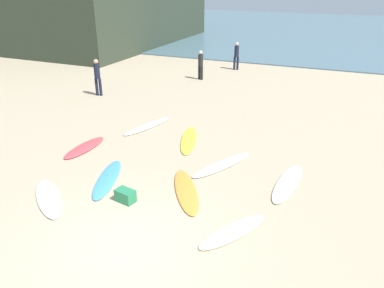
{
  "coord_description": "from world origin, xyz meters",
  "views": [
    {
      "loc": [
        3.94,
        -5.46,
        5.42
      ],
      "look_at": [
        -0.5,
        5.0,
        0.3
      ],
      "focal_mm": 34.85,
      "sensor_mm": 36.0,
      "label": 1
    }
  ],
  "objects_px": {
    "surfboard_6": "(186,191)",
    "surfboard_7": "(189,140)",
    "surfboard_3": "(222,165)",
    "beachgoer_near": "(236,55)",
    "surfboard_1": "(49,198)",
    "surfboard_8": "(288,183)",
    "surfboard_0": "(148,126)",
    "surfboard_4": "(85,147)",
    "beachgoer_mid": "(201,64)",
    "surfboard_5": "(107,179)",
    "beach_cooler": "(125,196)",
    "surfboard_2": "(233,231)",
    "beachgoer_far": "(97,75)"
  },
  "relations": [
    {
      "from": "beachgoer_far",
      "to": "surfboard_0",
      "type": "bearing_deg",
      "value": 136.64
    },
    {
      "from": "surfboard_7",
      "to": "beach_cooler",
      "type": "distance_m",
      "value": 4.3
    },
    {
      "from": "surfboard_7",
      "to": "beachgoer_mid",
      "type": "xyz_separation_m",
      "value": [
        -2.88,
        8.34,
        0.88
      ]
    },
    {
      "from": "surfboard_8",
      "to": "beachgoer_far",
      "type": "bearing_deg",
      "value": -21.96
    },
    {
      "from": "surfboard_1",
      "to": "surfboard_2",
      "type": "height_order",
      "value": "same"
    },
    {
      "from": "surfboard_4",
      "to": "beach_cooler",
      "type": "xyz_separation_m",
      "value": [
        3.09,
        -2.28,
        0.13
      ]
    },
    {
      "from": "beachgoer_near",
      "to": "surfboard_5",
      "type": "bearing_deg",
      "value": -113.57
    },
    {
      "from": "beachgoer_mid",
      "to": "beach_cooler",
      "type": "relative_size",
      "value": 3.22
    },
    {
      "from": "surfboard_1",
      "to": "surfboard_8",
      "type": "xyz_separation_m",
      "value": [
        5.72,
        3.29,
        0.0
      ]
    },
    {
      "from": "surfboard_2",
      "to": "beach_cooler",
      "type": "relative_size",
      "value": 4.0
    },
    {
      "from": "surfboard_2",
      "to": "beachgoer_near",
      "type": "height_order",
      "value": "beachgoer_near"
    },
    {
      "from": "surfboard_6",
      "to": "surfboard_7",
      "type": "distance_m",
      "value": 3.51
    },
    {
      "from": "surfboard_2",
      "to": "beach_cooler",
      "type": "distance_m",
      "value": 3.02
    },
    {
      "from": "surfboard_5",
      "to": "beach_cooler",
      "type": "relative_size",
      "value": 4.58
    },
    {
      "from": "beachgoer_far",
      "to": "surfboard_4",
      "type": "bearing_deg",
      "value": 110.99
    },
    {
      "from": "surfboard_4",
      "to": "surfboard_8",
      "type": "height_order",
      "value": "surfboard_4"
    },
    {
      "from": "surfboard_1",
      "to": "surfboard_8",
      "type": "distance_m",
      "value": 6.6
    },
    {
      "from": "surfboard_7",
      "to": "beachgoer_near",
      "type": "bearing_deg",
      "value": 79.92
    },
    {
      "from": "surfboard_5",
      "to": "beachgoer_mid",
      "type": "distance_m",
      "value": 12.06
    },
    {
      "from": "surfboard_0",
      "to": "beachgoer_far",
      "type": "distance_m",
      "value": 5.25
    },
    {
      "from": "beachgoer_mid",
      "to": "beach_cooler",
      "type": "bearing_deg",
      "value": -54.42
    },
    {
      "from": "surfboard_7",
      "to": "beachgoer_near",
      "type": "relative_size",
      "value": 1.48
    },
    {
      "from": "surfboard_4",
      "to": "surfboard_6",
      "type": "distance_m",
      "value": 4.54
    },
    {
      "from": "surfboard_8",
      "to": "beachgoer_near",
      "type": "relative_size",
      "value": 1.44
    },
    {
      "from": "surfboard_1",
      "to": "beachgoer_near",
      "type": "relative_size",
      "value": 1.26
    },
    {
      "from": "beachgoer_mid",
      "to": "beach_cooler",
      "type": "xyz_separation_m",
      "value": [
        2.93,
        -12.65,
        -0.74
      ]
    },
    {
      "from": "surfboard_3",
      "to": "beach_cooler",
      "type": "relative_size",
      "value": 4.92
    },
    {
      "from": "beach_cooler",
      "to": "surfboard_1",
      "type": "bearing_deg",
      "value": -159.73
    },
    {
      "from": "beachgoer_near",
      "to": "surfboard_6",
      "type": "bearing_deg",
      "value": -104.46
    },
    {
      "from": "surfboard_5",
      "to": "surfboard_8",
      "type": "distance_m",
      "value": 5.21
    },
    {
      "from": "surfboard_6",
      "to": "beachgoer_mid",
      "type": "bearing_deg",
      "value": 77.92
    },
    {
      "from": "surfboard_3",
      "to": "surfboard_1",
      "type": "bearing_deg",
      "value": -110.13
    },
    {
      "from": "surfboard_1",
      "to": "surfboard_6",
      "type": "distance_m",
      "value": 3.67
    },
    {
      "from": "surfboard_6",
      "to": "beachgoer_mid",
      "type": "distance_m",
      "value": 12.37
    },
    {
      "from": "surfboard_5",
      "to": "beachgoer_near",
      "type": "height_order",
      "value": "beachgoer_near"
    },
    {
      "from": "surfboard_8",
      "to": "surfboard_0",
      "type": "bearing_deg",
      "value": -16.92
    },
    {
      "from": "surfboard_3",
      "to": "beachgoer_near",
      "type": "relative_size",
      "value": 1.47
    },
    {
      "from": "surfboard_5",
      "to": "surfboard_2",
      "type": "bearing_deg",
      "value": 147.96
    },
    {
      "from": "surfboard_1",
      "to": "surfboard_7",
      "type": "height_order",
      "value": "surfboard_1"
    },
    {
      "from": "surfboard_7",
      "to": "beachgoer_far",
      "type": "height_order",
      "value": "beachgoer_far"
    },
    {
      "from": "surfboard_1",
      "to": "surfboard_5",
      "type": "xyz_separation_m",
      "value": [
        0.84,
        1.48,
        0.0
      ]
    },
    {
      "from": "surfboard_0",
      "to": "beachgoer_mid",
      "type": "bearing_deg",
      "value": 111.82
    },
    {
      "from": "surfboard_2",
      "to": "surfboard_4",
      "type": "height_order",
      "value": "surfboard_4"
    },
    {
      "from": "surfboard_8",
      "to": "beach_cooler",
      "type": "relative_size",
      "value": 4.82
    },
    {
      "from": "surfboard_7",
      "to": "beach_cooler",
      "type": "relative_size",
      "value": 4.94
    },
    {
      "from": "surfboard_0",
      "to": "surfboard_4",
      "type": "relative_size",
      "value": 1.26
    },
    {
      "from": "surfboard_0",
      "to": "surfboard_7",
      "type": "bearing_deg",
      "value": -1.32
    },
    {
      "from": "surfboard_7",
      "to": "surfboard_8",
      "type": "distance_m",
      "value": 4.21
    },
    {
      "from": "surfboard_0",
      "to": "beachgoer_mid",
      "type": "height_order",
      "value": "beachgoer_mid"
    },
    {
      "from": "surfboard_4",
      "to": "beachgoer_far",
      "type": "xyz_separation_m",
      "value": [
        -3.32,
        5.45,
        0.97
      ]
    }
  ]
}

